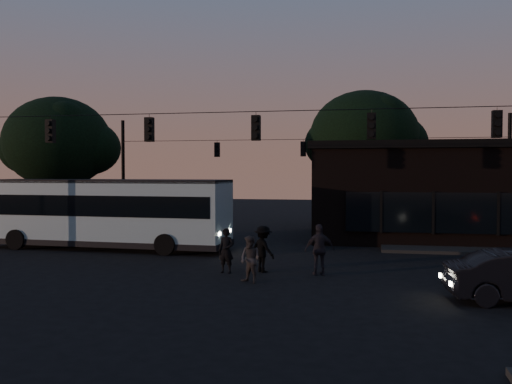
% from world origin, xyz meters
% --- Properties ---
extents(ground, '(120.00, 120.00, 0.00)m').
position_xyz_m(ground, '(0.00, 0.00, 0.00)').
color(ground, black).
rests_on(ground, ground).
extents(sidewalk_far_left, '(14.00, 10.00, 0.15)m').
position_xyz_m(sidewalk_far_left, '(-14.00, 14.00, 0.07)').
color(sidewalk_far_left, black).
rests_on(sidewalk_far_left, ground).
extents(building, '(15.40, 10.41, 5.40)m').
position_xyz_m(building, '(9.00, 15.97, 2.71)').
color(building, black).
rests_on(building, ground).
extents(tree_behind, '(7.60, 7.60, 9.43)m').
position_xyz_m(tree_behind, '(4.00, 22.00, 6.19)').
color(tree_behind, black).
rests_on(tree_behind, ground).
extents(tree_left, '(6.40, 6.40, 8.30)m').
position_xyz_m(tree_left, '(-14.00, 13.00, 5.57)').
color(tree_left, black).
rests_on(tree_left, ground).
extents(signal_rig_near, '(26.24, 0.30, 7.50)m').
position_xyz_m(signal_rig_near, '(0.00, 4.00, 4.45)').
color(signal_rig_near, black).
rests_on(signal_rig_near, ground).
extents(signal_rig_far, '(26.24, 0.30, 7.50)m').
position_xyz_m(signal_rig_far, '(0.00, 20.00, 4.20)').
color(signal_rig_far, black).
rests_on(signal_rig_far, ground).
extents(bus, '(12.30, 3.46, 3.43)m').
position_xyz_m(bus, '(-8.24, 7.78, 1.93)').
color(bus, '#92B3BA').
rests_on(bus, ground).
extents(pedestrian_a, '(0.68, 0.51, 1.69)m').
position_xyz_m(pedestrian_a, '(-0.81, 2.39, 0.85)').
color(pedestrian_a, black).
rests_on(pedestrian_a, ground).
extents(pedestrian_b, '(0.98, 0.92, 1.61)m').
position_xyz_m(pedestrian_b, '(0.46, 0.73, 0.81)').
color(pedestrian_b, '#342F2F').
rests_on(pedestrian_b, ground).
extents(pedestrian_c, '(1.19, 0.76, 1.89)m').
position_xyz_m(pedestrian_c, '(2.66, 2.63, 0.94)').
color(pedestrian_c, black).
rests_on(pedestrian_c, ground).
extents(pedestrian_d, '(1.29, 1.24, 1.77)m').
position_xyz_m(pedestrian_d, '(0.51, 2.86, 0.88)').
color(pedestrian_d, black).
rests_on(pedestrian_d, ground).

